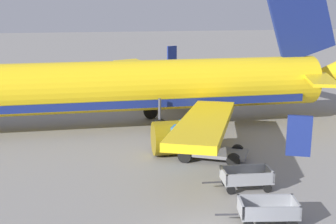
% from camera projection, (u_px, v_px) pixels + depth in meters
% --- Properties ---
extents(airplane, '(37.60, 30.28, 11.34)m').
position_uv_depth(airplane, '(135.00, 87.00, 34.50)').
color(airplane, yellow).
rests_on(airplane, ground).
extents(baggage_cart_fourth_in_row, '(3.62, 1.71, 1.07)m').
position_uv_depth(baggage_cart_fourth_in_row, '(268.00, 211.00, 20.26)').
color(baggage_cart_fourth_in_row, gray).
rests_on(baggage_cart_fourth_in_row, ground).
extents(baggage_cart_far_end, '(3.57, 1.48, 1.07)m').
position_uv_depth(baggage_cart_far_end, '(246.00, 178.00, 23.89)').
color(baggage_cart_far_end, gray).
rests_on(baggage_cart_far_end, ground).
extents(service_truck_beside_carts, '(4.77, 3.55, 2.10)m').
position_uv_depth(service_truck_beside_carts, '(196.00, 141.00, 28.20)').
color(service_truck_beside_carts, slate).
rests_on(service_truck_beside_carts, ground).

